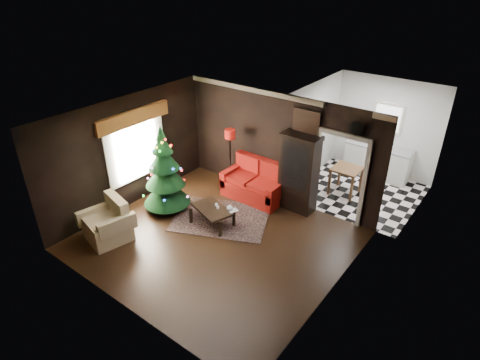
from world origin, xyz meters
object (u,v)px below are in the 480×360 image
Objects in this scene: kitchen_table at (345,181)px; floor_lamp at (230,161)px; wall_clock at (357,128)px; curio_cabinet at (299,175)px; teapot at (230,208)px; loveseat at (254,181)px; christmas_tree at (164,171)px; coffee_table at (212,216)px; armchair at (107,221)px.

floor_lamp is at bearing -148.17° from kitchen_table.
wall_clock reaches higher than kitchen_table.
curio_cabinet reaches higher than teapot.
kitchen_table is (1.80, 1.65, -0.12)m from loveseat.
loveseat is at bearing -169.17° from curio_cabinet.
floor_lamp is 1.89m from christmas_tree.
wall_clock is at bearing -66.25° from kitchen_table.
curio_cabinet is 2.32m from coffee_table.
kitchen_table is (1.47, 3.11, -0.15)m from teapot.
teapot is at bearing -52.25° from floor_lamp.
floor_lamp is at bearing 90.97° from armchair.
curio_cabinet is 1.08× the size of floor_lamp.
curio_cabinet is 0.86× the size of christmas_tree.
curio_cabinet is 1.91m from teapot.
wall_clock is (3.17, 0.37, 1.55)m from floor_lamp.
armchair is 2.92× the size of wall_clock.
coffee_table is at bearing -65.38° from floor_lamp.
floor_lamp is (-1.97, -0.19, -0.12)m from curio_cabinet.
curio_cabinet is 4.59m from armchair.
loveseat reaches higher than armchair.
curio_cabinet reaches higher than floor_lamp.
armchair is 1.24× the size of kitchen_table.
armchair is 5.94× the size of teapot.
christmas_tree is 1.80m from armchair.
coffee_table is at bearing -119.66° from kitchen_table.
teapot is 3.31m from wall_clock.
loveseat is at bearing -1.76° from floor_lamp.
loveseat is 2.45m from kitchen_table.
christmas_tree is 2.25× the size of coffee_table.
curio_cabinet is at bearing 56.63° from coffee_table.
teapot is at bearing 59.49° from armchair.
loveseat is at bearing -137.49° from kitchen_table.
kitchen_table is (-0.55, 1.25, -2.00)m from wall_clock.
wall_clock is (3.92, 3.84, 1.92)m from armchair.
armchair is (-0.13, -1.69, -0.59)m from christmas_tree.
coffee_table is 0.52m from teapot.
loveseat is 0.88m from floor_lamp.
teapot is (1.15, -1.48, -0.30)m from floor_lamp.
floor_lamp is 1.90m from teapot.
wall_clock is at bearing 8.53° from curio_cabinet.
coffee_table is 3.81m from wall_clock.
curio_cabinet reaches higher than coffee_table.
christmas_tree is at bearing -133.57° from kitchen_table.
coffee_table is 6.25× the size of teapot.
teapot is at bearing -115.33° from kitchen_table.
armchair reaches higher than kitchen_table.
curio_cabinet is at bearing -114.44° from kitchen_table.
curio_cabinet is at bearing 66.60° from armchair.
curio_cabinet reaches higher than armchair.
loveseat is 0.77× the size of christmas_tree.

